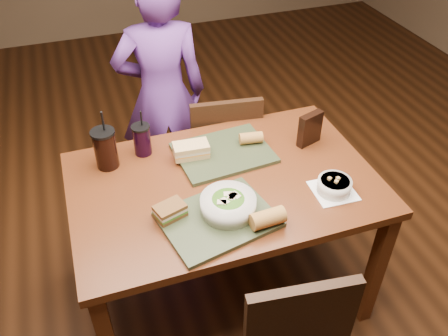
{
  "coord_description": "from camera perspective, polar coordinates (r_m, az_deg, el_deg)",
  "views": [
    {
      "loc": [
        -0.5,
        -1.46,
        2.07
      ],
      "look_at": [
        0.0,
        0.0,
        0.82
      ],
      "focal_mm": 38.0,
      "sensor_mm": 36.0,
      "label": 1
    }
  ],
  "objects": [
    {
      "name": "salad_bowl",
      "position": [
        1.84,
        0.51,
        -4.32
      ],
      "size": [
        0.22,
        0.22,
        0.07
      ],
      "color": "silver",
      "rests_on": "tray_near"
    },
    {
      "name": "chair_far",
      "position": [
        2.63,
        -0.33,
        1.8
      ],
      "size": [
        0.42,
        0.42,
        0.85
      ],
      "color": "black",
      "rests_on": "ground"
    },
    {
      "name": "ground",
      "position": [
        2.58,
        0.0,
        -14.32
      ],
      "size": [
        6.0,
        6.0,
        0.0
      ],
      "primitive_type": "plane",
      "color": "#381C0B",
      "rests_on": "ground"
    },
    {
      "name": "diner",
      "position": [
        2.72,
        -7.45,
        8.62
      ],
      "size": [
        0.54,
        0.38,
        1.41
      ],
      "primitive_type": "imported",
      "rotation": [
        0.0,
        0.0,
        3.06
      ],
      "color": "#5F3084",
      "rests_on": "ground"
    },
    {
      "name": "baguette_far",
      "position": [
        2.2,
        3.26,
        3.63
      ],
      "size": [
        0.11,
        0.07,
        0.05
      ],
      "primitive_type": "cylinder",
      "rotation": [
        0.0,
        1.57,
        -0.16
      ],
      "color": "#AD7533",
      "rests_on": "tray_far"
    },
    {
      "name": "dining_table",
      "position": [
        2.09,
        0.0,
        -3.43
      ],
      "size": [
        1.3,
        0.85,
        0.75
      ],
      "color": "#522610",
      "rests_on": "ground"
    },
    {
      "name": "sandwich_far",
      "position": [
        2.12,
        -3.98,
        2.18
      ],
      "size": [
        0.16,
        0.1,
        0.06
      ],
      "color": "tan",
      "rests_on": "tray_far"
    },
    {
      "name": "chip_bag",
      "position": [
        2.23,
        10.29,
        4.65
      ],
      "size": [
        0.13,
        0.07,
        0.16
      ],
      "primitive_type": "cube",
      "rotation": [
        0.0,
        0.0,
        0.33
      ],
      "color": "black",
      "rests_on": "dining_table"
    },
    {
      "name": "soup_bowl",
      "position": [
        2.01,
        13.13,
        -2.05
      ],
      "size": [
        0.18,
        0.18,
        0.07
      ],
      "color": "white",
      "rests_on": "dining_table"
    },
    {
      "name": "cup_cola",
      "position": [
        2.11,
        -14.08,
        2.29
      ],
      "size": [
        0.1,
        0.1,
        0.28
      ],
      "color": "black",
      "rests_on": "dining_table"
    },
    {
      "name": "cup_berry",
      "position": [
        2.17,
        -9.84,
        3.4
      ],
      "size": [
        0.08,
        0.08,
        0.23
      ],
      "color": "black",
      "rests_on": "dining_table"
    },
    {
      "name": "tray_near",
      "position": [
        1.84,
        -0.73,
        -6.19
      ],
      "size": [
        0.48,
        0.4,
        0.02
      ],
      "primitive_type": "cube",
      "rotation": [
        0.0,
        0.0,
        0.21
      ],
      "color": "#2C351F",
      "rests_on": "dining_table"
    },
    {
      "name": "baguette_near",
      "position": [
        1.8,
        5.27,
        -6.03
      ],
      "size": [
        0.14,
        0.07,
        0.07
      ],
      "primitive_type": "cylinder",
      "rotation": [
        0.0,
        1.57,
        0.06
      ],
      "color": "#AD7533",
      "rests_on": "tray_near"
    },
    {
      "name": "tray_far",
      "position": [
        2.16,
        -0.06,
        1.84
      ],
      "size": [
        0.44,
        0.35,
        0.02
      ],
      "primitive_type": "cube",
      "rotation": [
        0.0,
        0.0,
        0.08
      ],
      "color": "#2C351F",
      "rests_on": "dining_table"
    },
    {
      "name": "sandwich_near",
      "position": [
        1.84,
        -6.5,
        -5.15
      ],
      "size": [
        0.13,
        0.11,
        0.05
      ],
      "color": "#593819",
      "rests_on": "tray_near"
    }
  ]
}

